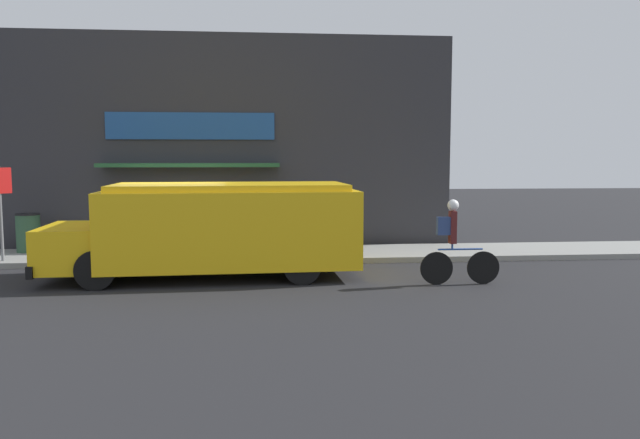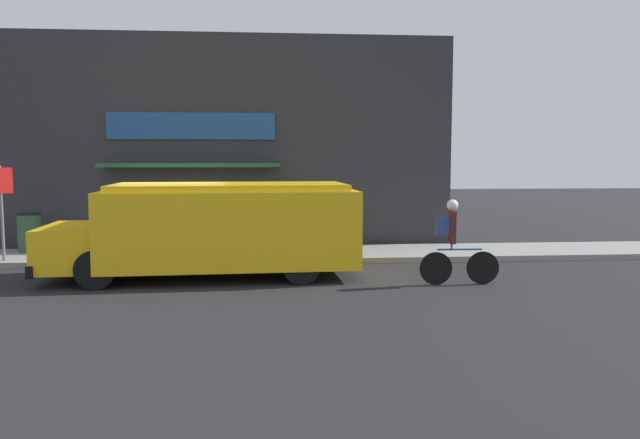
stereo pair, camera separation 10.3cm
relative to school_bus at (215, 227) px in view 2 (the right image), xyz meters
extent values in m
plane|color=#232326|center=(-1.15, 1.36, -1.06)|extent=(70.00, 70.00, 0.00)
cube|color=gray|center=(-1.15, 2.51, -1.00)|extent=(28.00, 2.31, 0.14)
cube|color=#2D2D33|center=(-1.15, 4.03, 1.89)|extent=(14.90, 0.18, 5.91)
cube|color=#1E4C93|center=(-0.91, 3.92, 2.34)|extent=(4.51, 0.05, 0.72)
cube|color=#235633|center=(-0.91, 3.51, 1.29)|extent=(4.73, 0.85, 0.10)
cube|color=yellow|center=(0.33, 0.01, 0.00)|extent=(5.37, 2.55, 1.59)
cube|color=yellow|center=(-2.91, -0.12, -0.36)|extent=(1.27, 2.20, 0.88)
cube|color=yellow|center=(0.33, 0.01, 0.87)|extent=(4.94, 2.35, 0.13)
cube|color=black|center=(-3.46, -0.14, -0.69)|extent=(0.21, 2.30, 0.24)
cube|color=red|center=(-1.18, 1.38, 0.08)|extent=(0.04, 0.44, 0.44)
cylinder|color=black|center=(-2.31, 0.92, -0.68)|extent=(0.78, 0.29, 0.77)
cylinder|color=black|center=(-2.23, -1.10, -0.68)|extent=(0.78, 0.29, 0.77)
cylinder|color=black|center=(1.70, 1.08, -0.68)|extent=(0.78, 0.29, 0.77)
cylinder|color=black|center=(1.78, -0.94, -0.68)|extent=(0.78, 0.29, 0.77)
cylinder|color=black|center=(5.44, -1.26, -0.73)|extent=(0.66, 0.05, 0.66)
cylinder|color=black|center=(4.47, -1.25, -0.73)|extent=(0.66, 0.05, 0.66)
cylinder|color=#234793|center=(4.95, -1.26, -0.35)|extent=(0.91, 0.05, 0.04)
cylinder|color=#234793|center=(4.79, -1.25, -0.29)|extent=(0.04, 0.04, 0.12)
cube|color=#561E1E|center=(4.79, -1.25, 0.09)|extent=(0.12, 0.20, 0.65)
sphere|color=white|center=(4.79, -1.25, 0.54)|extent=(0.23, 0.23, 0.23)
cube|color=navy|center=(4.60, -1.25, 0.12)|extent=(0.26, 0.14, 0.36)
cylinder|color=slate|center=(-5.07, 1.72, 0.19)|extent=(0.07, 0.07, 2.23)
cylinder|color=#2D5138|center=(-4.98, 3.14, -0.45)|extent=(0.59, 0.59, 0.95)
cylinder|color=black|center=(-4.98, 3.14, 0.04)|extent=(0.60, 0.60, 0.04)
camera|label=1|loc=(0.99, -13.34, 1.48)|focal=35.00mm
camera|label=2|loc=(1.09, -13.34, 1.48)|focal=35.00mm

